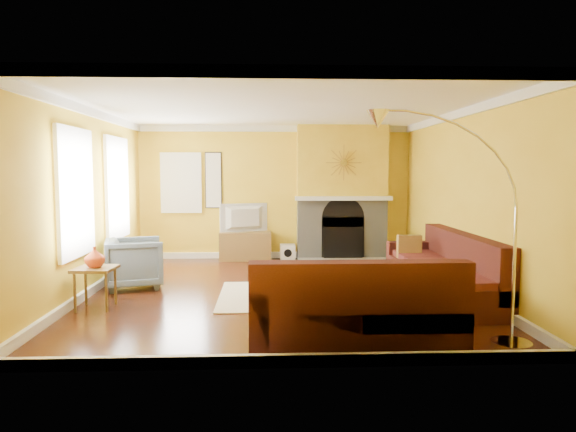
{
  "coord_description": "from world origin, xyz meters",
  "views": [
    {
      "loc": [
        -0.17,
        -7.51,
        1.78
      ],
      "look_at": [
        0.16,
        0.4,
        1.09
      ],
      "focal_mm": 32.0,
      "sensor_mm": 36.0,
      "label": 1
    }
  ],
  "objects_px": {
    "media_console": "(246,246)",
    "armchair": "(135,263)",
    "sectional_sofa": "(370,272)",
    "coffee_table": "(307,284)",
    "side_table": "(96,288)",
    "arc_lamp": "(452,232)"
  },
  "relations": [
    {
      "from": "armchair",
      "to": "media_console",
      "type": "bearing_deg",
      "value": -49.3
    },
    {
      "from": "media_console",
      "to": "side_table",
      "type": "xyz_separation_m",
      "value": [
        -1.8,
        -3.6,
        -0.01
      ]
    },
    {
      "from": "sectional_sofa",
      "to": "arc_lamp",
      "type": "height_order",
      "value": "arc_lamp"
    },
    {
      "from": "media_console",
      "to": "arc_lamp",
      "type": "relative_size",
      "value": 0.44
    },
    {
      "from": "side_table",
      "to": "coffee_table",
      "type": "bearing_deg",
      "value": 10.12
    },
    {
      "from": "sectional_sofa",
      "to": "side_table",
      "type": "distance_m",
      "value": 3.6
    },
    {
      "from": "side_table",
      "to": "media_console",
      "type": "bearing_deg",
      "value": 63.43
    },
    {
      "from": "coffee_table",
      "to": "side_table",
      "type": "distance_m",
      "value": 2.85
    },
    {
      "from": "media_console",
      "to": "side_table",
      "type": "relative_size",
      "value": 1.91
    },
    {
      "from": "sectional_sofa",
      "to": "armchair",
      "type": "distance_m",
      "value": 3.61
    },
    {
      "from": "side_table",
      "to": "arc_lamp",
      "type": "bearing_deg",
      "value": -22.73
    },
    {
      "from": "media_console",
      "to": "armchair",
      "type": "bearing_deg",
      "value": -123.69
    },
    {
      "from": "coffee_table",
      "to": "side_table",
      "type": "relative_size",
      "value": 1.69
    },
    {
      "from": "coffee_table",
      "to": "armchair",
      "type": "relative_size",
      "value": 1.09
    },
    {
      "from": "sectional_sofa",
      "to": "armchair",
      "type": "xyz_separation_m",
      "value": [
        -3.4,
        1.2,
        -0.07
      ]
    },
    {
      "from": "sectional_sofa",
      "to": "media_console",
      "type": "distance_m",
      "value": 4.03
    },
    {
      "from": "coffee_table",
      "to": "arc_lamp",
      "type": "relative_size",
      "value": 0.39
    },
    {
      "from": "sectional_sofa",
      "to": "arc_lamp",
      "type": "relative_size",
      "value": 1.56
    },
    {
      "from": "sectional_sofa",
      "to": "coffee_table",
      "type": "height_order",
      "value": "sectional_sofa"
    },
    {
      "from": "sectional_sofa",
      "to": "armchair",
      "type": "bearing_deg",
      "value": 160.56
    },
    {
      "from": "sectional_sofa",
      "to": "side_table",
      "type": "xyz_separation_m",
      "value": [
        -3.6,
        0.0,
        -0.18
      ]
    },
    {
      "from": "coffee_table",
      "to": "media_console",
      "type": "height_order",
      "value": "media_console"
    }
  ]
}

